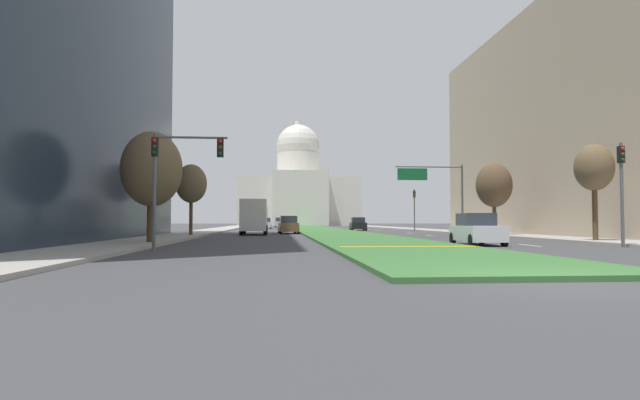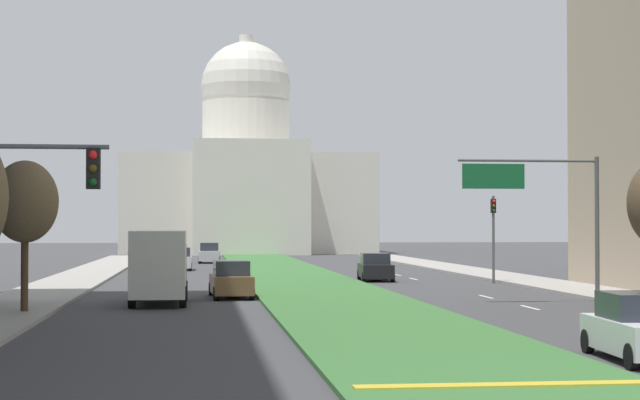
{
  "view_description": "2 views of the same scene",
  "coord_description": "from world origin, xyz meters",
  "px_view_note": "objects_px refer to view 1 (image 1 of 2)",
  "views": [
    {
      "loc": [
        -5.84,
        -10.56,
        1.33
      ],
      "look_at": [
        0.46,
        63.47,
        4.28
      ],
      "focal_mm": 28.84,
      "sensor_mm": 36.0,
      "label": 1
    },
    {
      "loc": [
        -6.22,
        -9.51,
        3.42
      ],
      "look_at": [
        0.55,
        49.16,
        4.86
      ],
      "focal_mm": 59.6,
      "sensor_mm": 36.0,
      "label": 2
    }
  ],
  "objects_px": {
    "street_tree_right_near": "(594,168)",
    "sedan_distant": "(358,224)",
    "street_tree_left_mid": "(191,184)",
    "box_truck_delivery": "(254,217)",
    "traffic_light_near_right": "(622,180)",
    "sedan_far_horizon": "(266,224)",
    "overhead_guide_sign": "(437,184)",
    "street_tree_left_near": "(152,170)",
    "traffic_light_far_right": "(414,204)",
    "sedan_very_far": "(280,223)",
    "street_tree_right_mid": "(494,185)",
    "sedan_lead_stopped": "(477,230)",
    "traffic_light_near_left": "(174,165)",
    "sedan_midblock": "(288,225)",
    "capitol_building": "(298,192)"
  },
  "relations": [
    {
      "from": "street_tree_right_near",
      "to": "sedan_distant",
      "type": "distance_m",
      "value": 37.94
    },
    {
      "from": "traffic_light_near_right",
      "to": "sedan_distant",
      "type": "distance_m",
      "value": 42.61
    },
    {
      "from": "traffic_light_near_left",
      "to": "street_tree_left_mid",
      "type": "bearing_deg",
      "value": 97.06
    },
    {
      "from": "traffic_light_far_right",
      "to": "box_truck_delivery",
      "type": "xyz_separation_m",
      "value": [
        -19.13,
        -14.78,
        -1.64
      ]
    },
    {
      "from": "street_tree_left_mid",
      "to": "box_truck_delivery",
      "type": "bearing_deg",
      "value": 44.66
    },
    {
      "from": "traffic_light_near_right",
      "to": "box_truck_delivery",
      "type": "xyz_separation_m",
      "value": [
        -19.13,
        23.66,
        -1.64
      ]
    },
    {
      "from": "capitol_building",
      "to": "street_tree_left_near",
      "type": "bearing_deg",
      "value": -96.63
    },
    {
      "from": "overhead_guide_sign",
      "to": "street_tree_right_mid",
      "type": "distance_m",
      "value": 5.67
    },
    {
      "from": "traffic_light_far_right",
      "to": "street_tree_right_mid",
      "type": "relative_size",
      "value": 0.84
    },
    {
      "from": "traffic_light_near_left",
      "to": "sedan_midblock",
      "type": "distance_m",
      "value": 29.06
    },
    {
      "from": "box_truck_delivery",
      "to": "street_tree_right_near",
      "type": "bearing_deg",
      "value": -41.11
    },
    {
      "from": "street_tree_left_near",
      "to": "box_truck_delivery",
      "type": "bearing_deg",
      "value": 75.67
    },
    {
      "from": "sedan_midblock",
      "to": "box_truck_delivery",
      "type": "xyz_separation_m",
      "value": [
        -3.24,
        -3.92,
        0.85
      ]
    },
    {
      "from": "street_tree_left_near",
      "to": "capitol_building",
      "type": "bearing_deg",
      "value": 83.37
    },
    {
      "from": "sedan_distant",
      "to": "traffic_light_near_left",
      "type": "bearing_deg",
      "value": -109.5
    },
    {
      "from": "traffic_light_near_right",
      "to": "box_truck_delivery",
      "type": "bearing_deg",
      "value": 128.96
    },
    {
      "from": "street_tree_right_near",
      "to": "sedan_midblock",
      "type": "bearing_deg",
      "value": 128.66
    },
    {
      "from": "street_tree_right_mid",
      "to": "sedan_distant",
      "type": "height_order",
      "value": "street_tree_right_mid"
    },
    {
      "from": "traffic_light_near_left",
      "to": "street_tree_left_near",
      "type": "height_order",
      "value": "street_tree_left_near"
    },
    {
      "from": "street_tree_left_near",
      "to": "street_tree_right_near",
      "type": "xyz_separation_m",
      "value": [
        25.92,
        0.43,
        0.33
      ]
    },
    {
      "from": "street_tree_left_near",
      "to": "street_tree_right_mid",
      "type": "distance_m",
      "value": 28.57
    },
    {
      "from": "traffic_light_far_right",
      "to": "sedan_far_horizon",
      "type": "height_order",
      "value": "traffic_light_far_right"
    },
    {
      "from": "capitol_building",
      "to": "sedan_distant",
      "type": "bearing_deg",
      "value": -86.23
    },
    {
      "from": "sedan_midblock",
      "to": "sedan_distant",
      "type": "height_order",
      "value": "sedan_midblock"
    },
    {
      "from": "street_tree_right_near",
      "to": "street_tree_left_mid",
      "type": "bearing_deg",
      "value": 152.55
    },
    {
      "from": "capitol_building",
      "to": "street_tree_left_near",
      "type": "distance_m",
      "value": 110.08
    },
    {
      "from": "sedan_lead_stopped",
      "to": "sedan_far_horizon",
      "type": "bearing_deg",
      "value": 102.46
    },
    {
      "from": "street_tree_right_near",
      "to": "street_tree_left_mid",
      "type": "distance_m",
      "value": 29.36
    },
    {
      "from": "capitol_building",
      "to": "sedan_very_far",
      "type": "height_order",
      "value": "capitol_building"
    },
    {
      "from": "street_tree_left_mid",
      "to": "sedan_very_far",
      "type": "xyz_separation_m",
      "value": [
        7.68,
        56.18,
        -3.45
      ]
    },
    {
      "from": "street_tree_left_mid",
      "to": "sedan_far_horizon",
      "type": "bearing_deg",
      "value": 82.64
    },
    {
      "from": "overhead_guide_sign",
      "to": "sedan_far_horizon",
      "type": "relative_size",
      "value": 1.47
    },
    {
      "from": "street_tree_right_near",
      "to": "street_tree_left_near",
      "type": "bearing_deg",
      "value": -179.04
    },
    {
      "from": "street_tree_left_mid",
      "to": "box_truck_delivery",
      "type": "distance_m",
      "value": 7.43
    },
    {
      "from": "sedan_distant",
      "to": "street_tree_left_mid",
      "type": "bearing_deg",
      "value": -127.06
    },
    {
      "from": "street_tree_right_near",
      "to": "sedan_far_horizon",
      "type": "height_order",
      "value": "street_tree_right_near"
    },
    {
      "from": "traffic_light_near_left",
      "to": "sedan_far_horizon",
      "type": "relative_size",
      "value": 1.18
    },
    {
      "from": "street_tree_right_mid",
      "to": "box_truck_delivery",
      "type": "xyz_separation_m",
      "value": [
        -20.48,
        5.57,
        -2.63
      ]
    },
    {
      "from": "street_tree_right_near",
      "to": "sedan_far_horizon",
      "type": "bearing_deg",
      "value": 111.0
    },
    {
      "from": "traffic_light_near_left",
      "to": "overhead_guide_sign",
      "type": "relative_size",
      "value": 0.8
    },
    {
      "from": "overhead_guide_sign",
      "to": "street_tree_right_near",
      "type": "height_order",
      "value": "overhead_guide_sign"
    },
    {
      "from": "street_tree_left_near",
      "to": "street_tree_left_mid",
      "type": "height_order",
      "value": "street_tree_left_near"
    },
    {
      "from": "sedan_distant",
      "to": "sedan_very_far",
      "type": "xyz_separation_m",
      "value": [
        -9.89,
        32.92,
        0.06
      ]
    },
    {
      "from": "overhead_guide_sign",
      "to": "street_tree_left_near",
      "type": "xyz_separation_m",
      "value": [
        -21.71,
        -17.66,
        -0.56
      ]
    },
    {
      "from": "street_tree_left_near",
      "to": "street_tree_right_near",
      "type": "distance_m",
      "value": 25.93
    },
    {
      "from": "traffic_light_near_left",
      "to": "box_truck_delivery",
      "type": "xyz_separation_m",
      "value": [
        2.53,
        24.4,
        -2.12
      ]
    },
    {
      "from": "street_tree_right_near",
      "to": "street_tree_right_mid",
      "type": "xyz_separation_m",
      "value": [
        -0.63,
        12.85,
        -0.14
      ]
    },
    {
      "from": "traffic_light_far_right",
      "to": "sedan_far_horizon",
      "type": "xyz_separation_m",
      "value": [
        -18.82,
        20.99,
        -2.5
      ]
    },
    {
      "from": "capitol_building",
      "to": "sedan_lead_stopped",
      "type": "xyz_separation_m",
      "value": [
        4.93,
        -111.2,
        -8.09
      ]
    },
    {
      "from": "traffic_light_near_right",
      "to": "street_tree_right_near",
      "type": "xyz_separation_m",
      "value": [
        1.98,
        5.24,
        1.14
      ]
    }
  ]
}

